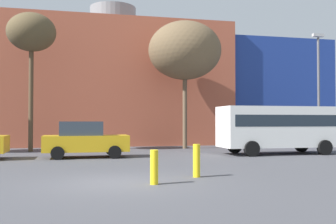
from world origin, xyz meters
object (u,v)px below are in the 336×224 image
Objects in this scene: bare_tree_1 at (31,34)px; street_lamp at (319,84)px; bare_tree_0 at (185,51)px; bollard_yellow_1 at (154,167)px; parked_car_2 at (85,140)px; white_bus at (278,126)px; bollard_yellow_0 at (197,161)px.

street_lamp is (18.59, -2.38, -2.95)m from bare_tree_1.
bare_tree_0 is 8.64× the size of bollard_yellow_1.
parked_car_2 is 15.98m from street_lamp.
parked_car_2 is 0.64× the size of white_bus.
bare_tree_0 is at bearing 71.18° from bollard_yellow_1.
parked_car_2 is 10.91m from white_bus.
bare_tree_0 reaches higher than bare_tree_1.
bollard_yellow_0 is at bearing -66.94° from parked_car_2.
bollard_yellow_1 is (1.82, -9.42, -0.42)m from parked_car_2.
bare_tree_1 is (-10.11, -0.61, 0.56)m from bare_tree_0.
bollard_yellow_1 is (-1.68, -1.19, -0.04)m from bollard_yellow_0.
bollard_yellow_0 is 16.49m from street_lamp.
bollard_yellow_1 is at bearing -108.82° from bare_tree_0.
bollard_yellow_1 is 18.49m from street_lamp.
bare_tree_0 is 10.14m from bare_tree_1.
street_lamp is at bearing 41.35° from bollard_yellow_1.
street_lamp is at bearing -7.29° from bare_tree_1.
bare_tree_0 is at bearing 3.45° from bare_tree_1.
parked_car_2 reaches higher than bollard_yellow_0.
bare_tree_0 is at bearing 160.61° from street_lamp.
white_bus is 16.06m from bare_tree_1.
bollard_yellow_0 is at bearing 35.16° from bollard_yellow_1.
bollard_yellow_0 is 1.08× the size of bollard_yellow_1.
parked_car_2 reaches higher than bollard_yellow_1.
parked_car_2 is 8.96m from bollard_yellow_0.
parked_car_2 is 0.49× the size of bare_tree_0.
bare_tree_0 is 16.98m from bollard_yellow_1.
bare_tree_1 is at bearing 159.91° from white_bus.
street_lamp is (15.39, 2.52, 3.48)m from parked_car_2.
bollard_yellow_0 is (-7.38, -7.98, -1.07)m from white_bus.
street_lamp is (13.57, 11.94, 3.90)m from bollard_yellow_1.
street_lamp is at bearing 42.15° from bollard_yellow_0.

